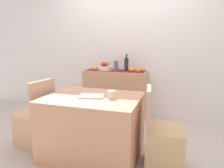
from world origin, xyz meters
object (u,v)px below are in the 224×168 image
coffee_cup (112,94)px  chair_by_corner (162,144)px  sideboard_console (115,94)px  fruit_bowl (105,68)px  dining_table (93,126)px  wine_bottle (126,64)px  ceramic_vase (116,66)px  chair_near_window (36,126)px  open_book (92,96)px

coffee_cup → chair_by_corner: size_ratio=0.10×
sideboard_console → fruit_bowl: (-0.19, 0.00, 0.47)m
sideboard_console → dining_table: size_ratio=1.01×
wine_bottle → ceramic_vase: 0.19m
coffee_cup → chair_near_window: 1.17m
dining_table → fruit_bowl: bearing=103.3°
sideboard_console → wine_bottle: 0.58m
chair_by_corner → coffee_cup: bearing=179.1°
ceramic_vase → coffee_cup: 1.44m
fruit_bowl → dining_table: size_ratio=0.23×
chair_by_corner → fruit_bowl: bearing=129.5°
fruit_bowl → chair_by_corner: fruit_bowl is taller
wine_bottle → chair_near_window: 1.80m
coffee_cup → chair_near_window: chair_near_window is taller
ceramic_vase → chair_by_corner: bearing=-56.0°
wine_bottle → coffee_cup: 1.41m
ceramic_vase → sideboard_console: bearing=180.0°
wine_bottle → dining_table: size_ratio=0.27×
fruit_bowl → wine_bottle: bearing=0.0°
wine_bottle → chair_by_corner: bearing=-61.6°
chair_near_window → chair_by_corner: (1.64, 0.00, 0.00)m
open_book → chair_near_window: (-0.81, 0.00, -0.48)m
dining_table → chair_by_corner: size_ratio=1.23×
wine_bottle → open_book: bearing=-92.8°
fruit_bowl → wine_bottle: 0.40m
coffee_cup → chair_by_corner: chair_by_corner is taller
chair_near_window → fruit_bowl: bearing=70.8°
fruit_bowl → open_book: 1.44m
wine_bottle → open_book: size_ratio=1.08×
ceramic_vase → open_book: 1.42m
fruit_bowl → ceramic_vase: 0.21m
open_book → chair_by_corner: chair_by_corner is taller
ceramic_vase → fruit_bowl: bearing=180.0°
wine_bottle → open_book: wine_bottle is taller
coffee_cup → chair_near_window: size_ratio=0.10×
sideboard_console → ceramic_vase: bearing=0.0°
fruit_bowl → chair_by_corner: (1.15, -1.40, -0.62)m
sideboard_console → wine_bottle: size_ratio=3.70×
sideboard_console → fruit_bowl: bearing=180.0°
wine_bottle → chair_near_window: size_ratio=0.34×
chair_by_corner → open_book: bearing=-179.9°
dining_table → open_book: bearing=-146.6°
open_book → wine_bottle: bearing=75.1°
ceramic_vase → wine_bottle: bearing=0.0°
sideboard_console → coffee_cup: size_ratio=12.46×
sideboard_console → chair_near_window: size_ratio=1.24×
open_book → chair_by_corner: 0.96m
ceramic_vase → chair_near_window: (-0.70, -1.40, -0.67)m
coffee_cup → wine_bottle: bearing=97.0°
sideboard_console → dining_table: sideboard_console is taller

